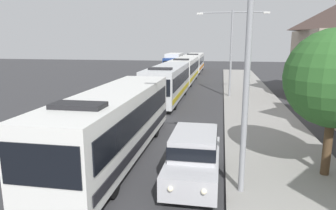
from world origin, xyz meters
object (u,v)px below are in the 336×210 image
at_px(bus_middle, 185,69).
at_px(white_suv, 194,155).
at_px(bus_second_in_line, 168,82).
at_px(streetlamp_near, 248,46).
at_px(roadside_tree, 335,79).
at_px(box_truck_oncoming, 174,62).
at_px(bus_lead, 116,121).
at_px(streetlamp_mid, 231,44).
at_px(bus_fourth_in_line, 194,62).

relative_size(bus_middle, white_suv, 2.67).
bearing_deg(bus_second_in_line, streetlamp_near, -71.48).
distance_m(streetlamp_near, roadside_tree, 3.97).
bearing_deg(box_truck_oncoming, bus_middle, -74.37).
height_order(bus_lead, bus_middle, same).
height_order(streetlamp_mid, roadside_tree, streetlamp_mid).
bearing_deg(white_suv, bus_lead, 153.70).
xyz_separation_m(streetlamp_near, streetlamp_mid, (0.00, 18.65, -0.09)).
distance_m(bus_lead, bus_middle, 25.90).
height_order(box_truck_oncoming, roadside_tree, roadside_tree).
height_order(bus_lead, streetlamp_near, streetlamp_near).
distance_m(bus_second_in_line, roadside_tree, 16.77).
relative_size(bus_second_in_line, box_truck_oncoming, 1.46).
distance_m(bus_fourth_in_line, box_truck_oncoming, 3.74).
distance_m(streetlamp_mid, roadside_tree, 17.08).
height_order(bus_second_in_line, streetlamp_mid, streetlamp_mid).
bearing_deg(roadside_tree, bus_second_in_line, 121.41).
bearing_deg(bus_second_in_line, white_suv, -76.44).
distance_m(bus_middle, streetlamp_mid, 11.71).
xyz_separation_m(bus_second_in_line, bus_fourth_in_line, (0.00, 25.95, 0.00)).
bearing_deg(streetlamp_mid, bus_lead, -108.60).
relative_size(box_truck_oncoming, streetlamp_near, 0.95).
xyz_separation_m(bus_middle, box_truck_oncoming, (-3.30, 11.80, 0.02)).
bearing_deg(streetlamp_mid, box_truck_oncoming, 111.88).
xyz_separation_m(bus_middle, white_suv, (3.70, -27.73, -0.66)).
bearing_deg(bus_lead, box_truck_oncoming, 95.00).
relative_size(bus_lead, white_suv, 2.51).
distance_m(bus_second_in_line, streetlamp_mid, 6.80).
relative_size(white_suv, roadside_tree, 0.83).
bearing_deg(bus_fourth_in_line, bus_second_in_line, -90.00).
distance_m(bus_lead, white_suv, 4.18).
bearing_deg(bus_second_in_line, bus_fourth_in_line, 90.00).
bearing_deg(bus_lead, bus_fourth_in_line, 90.00).
bearing_deg(bus_middle, box_truck_oncoming, 105.63).
relative_size(white_suv, streetlamp_mid, 0.60).
distance_m(streetlamp_near, streetlamp_mid, 18.65).
height_order(bus_second_in_line, box_truck_oncoming, bus_second_in_line).
relative_size(box_truck_oncoming, streetlamp_mid, 0.99).
height_order(bus_lead, white_suv, bus_lead).
distance_m(bus_fourth_in_line, white_suv, 41.45).
bearing_deg(bus_lead, white_suv, -26.30).
xyz_separation_m(bus_middle, streetlamp_near, (5.40, -28.51, 3.36)).
xyz_separation_m(bus_fourth_in_line, roadside_tree, (8.67, -40.15, 2.18)).
height_order(bus_fourth_in_line, streetlamp_mid, streetlamp_mid).
height_order(bus_second_in_line, streetlamp_near, streetlamp_near).
bearing_deg(bus_lead, bus_second_in_line, 90.00).
xyz_separation_m(box_truck_oncoming, roadside_tree, (11.97, -38.39, 2.16)).
bearing_deg(bus_middle, roadside_tree, -71.95).
bearing_deg(bus_middle, bus_second_in_line, -90.00).
bearing_deg(streetlamp_near, bus_second_in_line, 108.52).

